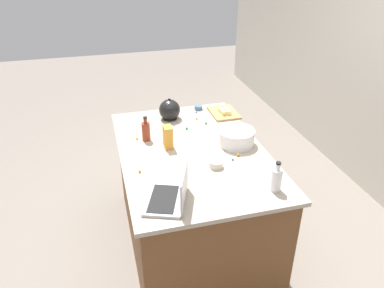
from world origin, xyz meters
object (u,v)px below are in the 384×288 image
(butter_stick_right, at_px, (227,111))
(candy_bag, at_px, (168,137))
(kettle, at_px, (170,110))
(bottle_vinegar, at_px, (276,179))
(mixing_bowl_large, at_px, (236,137))
(butter_stick_left, at_px, (222,111))
(bottle_soy, at_px, (146,131))
(ramekin_small, at_px, (198,107))
(laptop, at_px, (171,195))
(ramekin_medium, at_px, (216,164))
(cutting_board, at_px, (224,113))

(butter_stick_right, xyz_separation_m, candy_bag, (0.43, -0.62, 0.05))
(candy_bag, bearing_deg, kettle, 166.62)
(bottle_vinegar, xyz_separation_m, kettle, (-1.18, -0.41, -0.00))
(mixing_bowl_large, distance_m, butter_stick_left, 0.52)
(bottle_soy, bearing_deg, mixing_bowl_large, 69.64)
(kettle, xyz_separation_m, ramekin_small, (-0.13, 0.29, -0.06))
(bottle_vinegar, relative_size, bottle_soy, 1.03)
(laptop, height_order, kettle, laptop)
(laptop, bearing_deg, butter_stick_left, 147.51)
(butter_stick_right, bearing_deg, butter_stick_left, -94.94)
(butter_stick_right, distance_m, ramekin_medium, 0.86)
(mixing_bowl_large, height_order, ramekin_small, mixing_bowl_large)
(bottle_soy, distance_m, candy_bag, 0.21)
(mixing_bowl_large, height_order, ramekin_medium, mixing_bowl_large)
(cutting_board, bearing_deg, ramekin_small, -128.43)
(butter_stick_left, distance_m, ramekin_medium, 0.85)
(bottle_vinegar, xyz_separation_m, butter_stick_left, (-1.13, 0.04, -0.04))
(bottle_soy, distance_m, ramekin_small, 0.71)
(laptop, xyz_separation_m, mixing_bowl_large, (-0.56, 0.62, 0.02))
(butter_stick_left, relative_size, candy_bag, 0.65)
(cutting_board, distance_m, ramekin_medium, 0.88)
(bottle_soy, relative_size, candy_bag, 1.15)
(laptop, distance_m, mixing_bowl_large, 0.84)
(butter_stick_right, xyz_separation_m, ramekin_small, (-0.18, -0.21, -0.02))
(butter_stick_left, relative_size, butter_stick_right, 1.00)
(bottle_vinegar, xyz_separation_m, ramekin_small, (-1.31, -0.12, -0.06))
(cutting_board, height_order, ramekin_medium, ramekin_medium)
(mixing_bowl_large, bearing_deg, ramekin_small, -171.97)
(mixing_bowl_large, bearing_deg, ramekin_medium, -42.79)
(bottle_soy, distance_m, cutting_board, 0.80)
(kettle, bearing_deg, candy_bag, -13.38)
(cutting_board, xyz_separation_m, butter_stick_right, (0.03, 0.02, 0.03))
(laptop, height_order, bottle_vinegar, laptop)
(butter_stick_left, height_order, ramekin_small, butter_stick_left)
(kettle, relative_size, butter_stick_left, 1.94)
(bottle_vinegar, height_order, bottle_soy, bottle_vinegar)
(butter_stick_left, xyz_separation_m, candy_bag, (0.44, -0.57, 0.05))
(bottle_vinegar, bearing_deg, butter_stick_left, 177.75)
(laptop, height_order, cutting_board, laptop)
(bottle_soy, height_order, butter_stick_right, bottle_soy)
(mixing_bowl_large, height_order, butter_stick_right, mixing_bowl_large)
(laptop, bearing_deg, ramekin_medium, 128.36)
(butter_stick_right, bearing_deg, laptop, -34.25)
(bottle_vinegar, distance_m, bottle_soy, 1.08)
(bottle_vinegar, distance_m, butter_stick_right, 1.13)
(kettle, relative_size, cutting_board, 0.71)
(ramekin_small, relative_size, ramekin_medium, 0.76)
(butter_stick_left, distance_m, ramekin_small, 0.24)
(laptop, xyz_separation_m, bottle_vinegar, (0.05, 0.64, 0.03))
(butter_stick_left, xyz_separation_m, butter_stick_right, (0.00, 0.05, 0.00))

